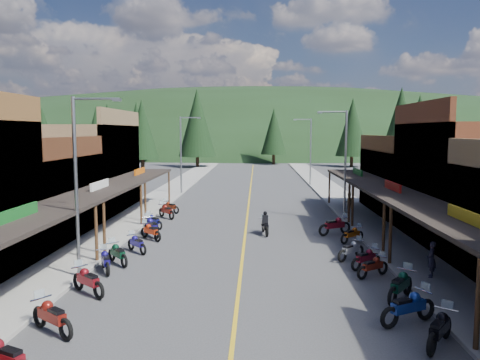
# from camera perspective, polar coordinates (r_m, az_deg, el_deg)

# --- Properties ---
(ground) EXTENTS (220.00, 220.00, 0.00)m
(ground) POSITION_cam_1_polar(r_m,az_deg,el_deg) (26.64, 0.45, -8.22)
(ground) COLOR #38383A
(ground) RESTS_ON ground
(centerline) EXTENTS (0.15, 90.00, 0.01)m
(centerline) POSITION_cam_1_polar(r_m,az_deg,el_deg) (46.29, 1.16, -2.12)
(centerline) COLOR gold
(centerline) RESTS_ON ground
(sidewalk_west) EXTENTS (3.40, 94.00, 0.15)m
(sidewalk_west) POSITION_cam_1_polar(r_m,az_deg,el_deg) (47.22, -9.46, -1.95)
(sidewalk_west) COLOR gray
(sidewalk_west) RESTS_ON ground
(sidewalk_east) EXTENTS (3.40, 94.00, 0.15)m
(sidewalk_east) POSITION_cam_1_polar(r_m,az_deg,el_deg) (46.95, 11.84, -2.05)
(sidewalk_east) COLOR gray
(sidewalk_east) RESTS_ON ground
(shop_west_2) EXTENTS (10.90, 9.00, 6.20)m
(shop_west_2) POSITION_cam_1_polar(r_m,az_deg,el_deg) (31.36, -25.47, -1.93)
(shop_west_2) COLOR #3F2111
(shop_west_2) RESTS_ON ground
(shop_west_3) EXTENTS (10.90, 10.20, 8.20)m
(shop_west_3) POSITION_cam_1_polar(r_m,az_deg,el_deg) (39.97, -19.23, 1.33)
(shop_west_3) COLOR brown
(shop_west_3) RESTS_ON ground
(shop_east_3) EXTENTS (10.90, 10.20, 6.20)m
(shop_east_3) POSITION_cam_1_polar(r_m,az_deg,el_deg) (39.54, 21.30, -0.23)
(shop_east_3) COLOR #4C2D16
(shop_east_3) RESTS_ON ground
(streetlight_0) EXTENTS (2.16, 0.18, 8.00)m
(streetlight_0) POSITION_cam_1_polar(r_m,az_deg,el_deg) (21.36, -19.02, 0.08)
(streetlight_0) COLOR gray
(streetlight_0) RESTS_ON ground
(streetlight_1) EXTENTS (2.16, 0.18, 8.00)m
(streetlight_1) POSITION_cam_1_polar(r_m,az_deg,el_deg) (48.48, -7.05, 3.49)
(streetlight_1) COLOR gray
(streetlight_1) RESTS_ON ground
(streetlight_2) EXTENTS (2.16, 0.18, 8.00)m
(streetlight_2) POSITION_cam_1_polar(r_m,az_deg,el_deg) (34.45, 12.49, 2.39)
(streetlight_2) COLOR gray
(streetlight_2) RESTS_ON ground
(streetlight_3) EXTENTS (2.16, 0.18, 8.00)m
(streetlight_3) POSITION_cam_1_polar(r_m,az_deg,el_deg) (56.20, 8.45, 3.81)
(streetlight_3) COLOR gray
(streetlight_3) RESTS_ON ground
(ridge_hill) EXTENTS (310.00, 140.00, 60.00)m
(ridge_hill) POSITION_cam_1_polar(r_m,az_deg,el_deg) (160.95, 1.83, 3.67)
(ridge_hill) COLOR black
(ridge_hill) RESTS_ON ground
(pine_0) EXTENTS (5.04, 5.04, 11.00)m
(pine_0) POSITION_cam_1_polar(r_m,az_deg,el_deg) (96.80, -22.91, 5.49)
(pine_0) COLOR black
(pine_0) RESTS_ON ground
(pine_1) EXTENTS (5.88, 5.88, 12.50)m
(pine_1) POSITION_cam_1_polar(r_m,az_deg,el_deg) (98.96, -12.46, 6.26)
(pine_1) COLOR black
(pine_1) RESTS_ON ground
(pine_2) EXTENTS (6.72, 6.72, 14.00)m
(pine_2) POSITION_cam_1_polar(r_m,az_deg,el_deg) (84.51, -5.25, 6.96)
(pine_2) COLOR black
(pine_2) RESTS_ON ground
(pine_3) EXTENTS (5.04, 5.04, 11.00)m
(pine_3) POSITION_cam_1_polar(r_m,az_deg,el_deg) (91.88, 4.14, 5.95)
(pine_3) COLOR black
(pine_3) RESTS_ON ground
(pine_4) EXTENTS (5.88, 5.88, 12.50)m
(pine_4) POSITION_cam_1_polar(r_m,az_deg,el_deg) (87.54, 13.54, 6.29)
(pine_4) COLOR black
(pine_4) RESTS_ON ground
(pine_5) EXTENTS (6.72, 6.72, 14.00)m
(pine_5) POSITION_cam_1_polar(r_m,az_deg,el_deg) (103.33, 21.00, 6.41)
(pine_5) COLOR black
(pine_5) RESTS_ON ground
(pine_7) EXTENTS (5.88, 5.88, 12.50)m
(pine_7) POSITION_cam_1_polar(r_m,az_deg,el_deg) (106.95, -15.83, 6.15)
(pine_7) COLOR black
(pine_7) RESTS_ON ground
(pine_8) EXTENTS (4.48, 4.48, 10.00)m
(pine_8) POSITION_cam_1_polar(r_m,az_deg,el_deg) (69.64, -17.04, 5.27)
(pine_8) COLOR black
(pine_8) RESTS_ON ground
(pine_9) EXTENTS (4.93, 4.93, 10.80)m
(pine_9) POSITION_cam_1_polar(r_m,az_deg,el_deg) (74.54, 20.37, 5.50)
(pine_9) COLOR black
(pine_9) RESTS_ON ground
(pine_10) EXTENTS (5.38, 5.38, 11.60)m
(pine_10) POSITION_cam_1_polar(r_m,az_deg,el_deg) (78.10, -11.86, 6.05)
(pine_10) COLOR black
(pine_10) RESTS_ON ground
(pine_11) EXTENTS (5.82, 5.82, 12.40)m
(pine_11) POSITION_cam_1_polar(r_m,az_deg,el_deg) (66.67, 19.00, 6.23)
(pine_11) COLOR black
(pine_11) RESTS_ON ground
(bike_west_2) EXTENTS (2.43, 1.69, 1.32)m
(bike_west_2) POSITION_cam_1_polar(r_m,az_deg,el_deg) (14.46, -26.85, -18.66)
(bike_west_2) COLOR maroon
(bike_west_2) RESTS_ON ground
(bike_west_3) EXTENTS (2.25, 1.94, 1.28)m
(bike_west_3) POSITION_cam_1_polar(r_m,az_deg,el_deg) (16.80, -21.96, -15.02)
(bike_west_3) COLOR maroon
(bike_west_3) RESTS_ON ground
(bike_west_4) EXTENTS (2.17, 2.01, 1.27)m
(bike_west_4) POSITION_cam_1_polar(r_m,az_deg,el_deg) (20.03, -18.04, -11.46)
(bike_west_4) COLOR maroon
(bike_west_4) RESTS_ON ground
(bike_west_5) EXTENTS (1.47, 2.11, 1.15)m
(bike_west_5) POSITION_cam_1_polar(r_m,az_deg,el_deg) (22.89, -16.08, -9.35)
(bike_west_5) COLOR navy
(bike_west_5) RESTS_ON ground
(bike_west_6) EXTENTS (1.88, 2.06, 1.20)m
(bike_west_6) POSITION_cam_1_polar(r_m,az_deg,el_deg) (23.96, -14.69, -8.57)
(bike_west_6) COLOR #0A3621
(bike_west_6) RESTS_ON ground
(bike_west_7) EXTENTS (1.75, 1.85, 1.09)m
(bike_west_7) POSITION_cam_1_polar(r_m,az_deg,el_deg) (26.01, -12.47, -7.48)
(bike_west_7) COLOR navy
(bike_west_7) RESTS_ON ground
(bike_west_8) EXTENTS (1.91, 1.88, 1.15)m
(bike_west_8) POSITION_cam_1_polar(r_m,az_deg,el_deg) (28.78, -10.84, -6.08)
(bike_west_8) COLOR #B3290C
(bike_west_8) RESTS_ON ground
(bike_west_9) EXTENTS (1.90, 2.40, 1.34)m
(bike_west_9) POSITION_cam_1_polar(r_m,az_deg,el_deg) (29.68, -10.72, -5.52)
(bike_west_9) COLOR navy
(bike_west_9) RESTS_ON ground
(bike_west_10) EXTENTS (1.82, 1.79, 1.10)m
(bike_west_10) POSITION_cam_1_polar(r_m,az_deg,el_deg) (32.09, -10.50, -4.87)
(bike_west_10) COLOR navy
(bike_west_10) RESTS_ON ground
(bike_west_11) EXTENTS (1.92, 2.08, 1.22)m
(bike_west_11) POSITION_cam_1_polar(r_m,az_deg,el_deg) (35.60, -8.96, -3.67)
(bike_west_11) COLOR maroon
(bike_west_11) RESTS_ON ground
(bike_west_12) EXTENTS (1.91, 1.66, 1.09)m
(bike_west_12) POSITION_cam_1_polar(r_m,az_deg,el_deg) (37.85, -8.50, -3.18)
(bike_west_12) COLOR maroon
(bike_west_12) RESTS_ON ground
(bike_east_2) EXTENTS (1.86, 2.16, 1.23)m
(bike_east_2) POSITION_cam_1_polar(r_m,az_deg,el_deg) (16.02, 23.17, -16.21)
(bike_east_2) COLOR black
(bike_east_2) RESTS_ON ground
(bike_east_3) EXTENTS (2.41, 1.77, 1.33)m
(bike_east_3) POSITION_cam_1_polar(r_m,az_deg,el_deg) (17.33, 19.84, -14.21)
(bike_east_3) COLOR navy
(bike_east_3) RESTS_ON ground
(bike_east_4) EXTENTS (1.97, 2.28, 1.30)m
(bike_east_4) POSITION_cam_1_polar(r_m,az_deg,el_deg) (19.52, 18.97, -11.91)
(bike_east_4) COLOR #0B3725
(bike_east_4) RESTS_ON ground
(bike_east_5) EXTENTS (1.91, 1.59, 1.08)m
(bike_east_5) POSITION_cam_1_polar(r_m,az_deg,el_deg) (22.12, 15.88, -9.98)
(bike_east_5) COLOR maroon
(bike_east_5) RESTS_ON ground
(bike_east_6) EXTENTS (1.94, 1.71, 1.11)m
(bike_east_6) POSITION_cam_1_polar(r_m,az_deg,el_deg) (23.33, 15.11, -9.08)
(bike_east_6) COLOR maroon
(bike_east_6) RESTS_ON ground
(bike_east_7) EXTENTS (1.92, 1.82, 1.14)m
(bike_east_7) POSITION_cam_1_polar(r_m,az_deg,el_deg) (24.66, 13.39, -8.19)
(bike_east_7) COLOR #A6A7AB
(bike_east_7) RESTS_ON ground
(bike_east_8) EXTENTS (1.86, 1.66, 1.08)m
(bike_east_8) POSITION_cam_1_polar(r_m,az_deg,el_deg) (28.38, 13.52, -6.39)
(bike_east_8) COLOR #A74B0B
(bike_east_8) RESTS_ON ground
(bike_east_9) EXTENTS (2.43, 1.78, 1.34)m
(bike_east_9) POSITION_cam_1_polar(r_m,az_deg,el_deg) (30.17, 11.48, -5.35)
(bike_east_9) COLOR maroon
(bike_east_9) RESTS_ON ground
(rider_on_bike) EXTENTS (0.96, 2.11, 1.55)m
(rider_on_bike) POSITION_cam_1_polar(r_m,az_deg,el_deg) (29.75, 3.07, -5.49)
(rider_on_bike) COLOR black
(rider_on_bike) RESTS_ON ground
(pedestrian_east_a) EXTENTS (0.55, 0.67, 1.60)m
(pedestrian_east_a) POSITION_cam_1_polar(r_m,az_deg,el_deg) (22.41, 22.32, -8.92)
(pedestrian_east_a) COLOR #252132
(pedestrian_east_a) RESTS_ON sidewalk_east
(pedestrian_east_b) EXTENTS (0.82, 0.52, 1.60)m
(pedestrian_east_b) POSITION_cam_1_polar(r_m,az_deg,el_deg) (37.70, 13.12, -2.69)
(pedestrian_east_b) COLOR brown
(pedestrian_east_b) RESTS_ON sidewalk_east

